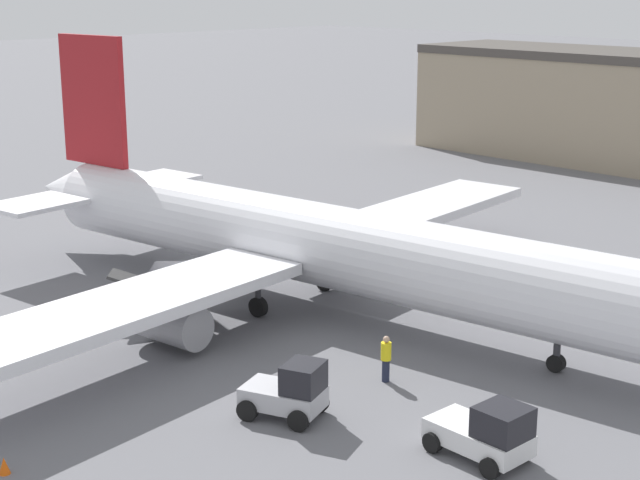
# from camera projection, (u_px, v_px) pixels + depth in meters

# --- Properties ---
(ground_plane) EXTENTS (400.00, 400.00, 0.00)m
(ground_plane) POSITION_uv_depth(u_px,v_px,m) (320.00, 310.00, 45.04)
(ground_plane) COLOR slate
(airplane) EXTENTS (39.75, 37.26, 11.89)m
(airplane) POSITION_uv_depth(u_px,v_px,m) (302.00, 241.00, 44.86)
(airplane) COLOR white
(airplane) RESTS_ON ground_plane
(ground_crew_worker) EXTENTS (0.40, 0.40, 1.82)m
(ground_crew_worker) POSITION_uv_depth(u_px,v_px,m) (386.00, 357.00, 36.82)
(ground_crew_worker) COLOR #1E2338
(ground_crew_worker) RESTS_ON ground_plane
(baggage_tug) EXTENTS (3.20, 2.74, 2.10)m
(baggage_tug) POSITION_uv_depth(u_px,v_px,m) (290.00, 392.00, 33.75)
(baggage_tug) COLOR #B2B2B7
(baggage_tug) RESTS_ON ground_plane
(belt_loader_truck) EXTENTS (3.79, 3.80, 2.58)m
(belt_loader_truck) POSITION_uv_depth(u_px,v_px,m) (155.00, 296.00, 43.17)
(belt_loader_truck) COLOR #B2B2B7
(belt_loader_truck) RESTS_ON ground_plane
(pushback_tug) EXTENTS (3.37, 2.05, 2.00)m
(pushback_tug) POSITION_uv_depth(u_px,v_px,m) (486.00, 433.00, 30.80)
(pushback_tug) COLOR silver
(pushback_tug) RESTS_ON ground_plane
(safety_cone_near) EXTENTS (0.36, 0.36, 0.55)m
(safety_cone_near) POSITION_uv_depth(u_px,v_px,m) (4.00, 466.00, 30.07)
(safety_cone_near) COLOR #EF590F
(safety_cone_near) RESTS_ON ground_plane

